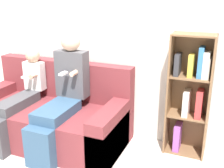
# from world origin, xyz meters

# --- Properties ---
(back_wall) EXTENTS (10.00, 0.06, 2.55)m
(back_wall) POSITION_xyz_m (0.00, 1.02, 1.27)
(back_wall) COLOR silver
(back_wall) RESTS_ON ground_plane
(couch) EXTENTS (1.79, 0.89, 0.89)m
(couch) POSITION_xyz_m (-0.32, 0.54, 0.29)
(couch) COLOR maroon
(couch) RESTS_ON ground_plane
(adult_seated) EXTENTS (0.36, 0.85, 1.28)m
(adult_seated) POSITION_xyz_m (-0.09, 0.46, 0.65)
(adult_seated) COLOR #335170
(adult_seated) RESTS_ON ground_plane
(child_seated) EXTENTS (0.25, 0.85, 1.05)m
(child_seated) POSITION_xyz_m (-0.64, 0.39, 0.52)
(child_seated) COLOR #47474C
(child_seated) RESTS_ON ground_plane
(bookshelf) EXTENTS (0.43, 0.26, 1.31)m
(bookshelf) POSITION_xyz_m (1.21, 0.88, 0.68)
(bookshelf) COLOR brown
(bookshelf) RESTS_ON ground_plane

